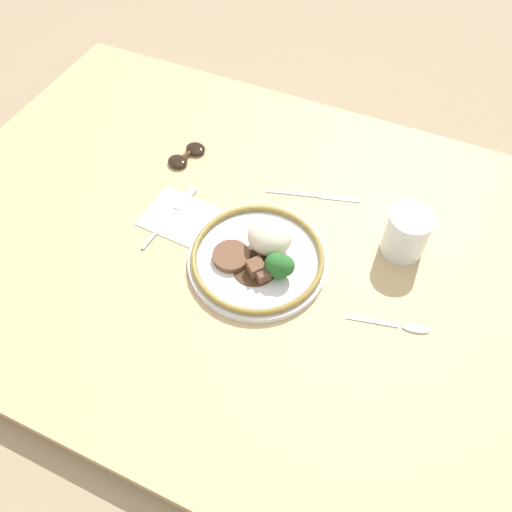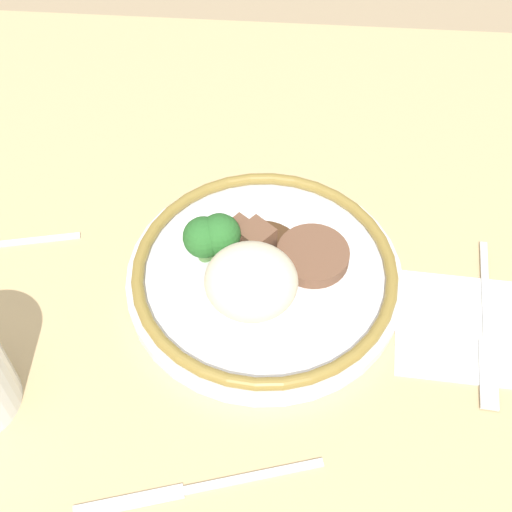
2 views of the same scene
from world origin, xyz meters
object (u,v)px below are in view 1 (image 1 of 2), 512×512
plate (261,256)px  spoon (405,327)px  knife (317,196)px  sunglasses (187,155)px  juice_glass (406,235)px  fork (175,211)px

plate → spoon: (0.29, -0.02, -0.02)m
plate → knife: 0.21m
spoon → sunglasses: 0.61m
knife → sunglasses: size_ratio=1.88×
juice_glass → fork: bearing=-167.8°
fork → knife: size_ratio=0.94×
juice_glass → knife: size_ratio=0.48×
spoon → plate: bearing=162.5°
plate → sunglasses: plate is taller
spoon → knife: bearing=124.5°
fork → knife: (0.26, 0.16, -0.00)m
fork → sunglasses: sunglasses is taller
plate → spoon: bearing=-4.9°
juice_glass → spoon: 0.18m
fork → sunglasses: (-0.06, 0.16, 0.00)m
sunglasses → fork: bearing=-52.3°
plate → fork: plate is taller
fork → knife: bearing=-52.4°
juice_glass → spoon: bearing=-73.5°
juice_glass → knife: bearing=162.2°
fork → juice_glass: bearing=-72.7°
plate → sunglasses: (-0.27, 0.20, -0.01)m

